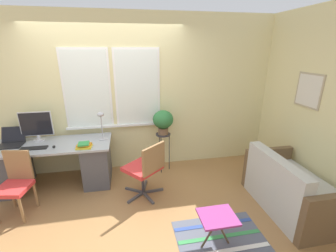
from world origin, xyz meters
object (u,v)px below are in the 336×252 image
folding_stool (217,219)px  mouse (54,147)px  monitor (36,126)px  book_stack (84,145)px  plant_stand (163,139)px  laptop (11,141)px  desk_lamp (101,121)px  potted_plant (163,120)px  office_chair_swivel (146,168)px  keyboard (34,148)px  desk_chair_wooden (15,183)px  couch_loveseat (290,190)px

folding_stool → mouse: bearing=143.6°
monitor → folding_stool: (2.32, -1.83, -0.60)m
book_stack → plant_stand: 1.32m
plant_stand → folding_stool: plant_stand is taller
laptop → desk_lamp: desk_lamp is taller
folding_stool → desk_lamp: bearing=127.7°
mouse → potted_plant: 1.74m
office_chair_swivel → monitor: bearing=-65.4°
plant_stand → desk_lamp: bearing=-175.5°
laptop → plant_stand: laptop is taller
potted_plant → desk_lamp: bearing=-175.5°
keyboard → office_chair_swivel: 1.68m
keyboard → book_stack: book_stack is taller
desk_chair_wooden → monitor: bearing=94.3°
keyboard → mouse: size_ratio=5.49×
couch_loveseat → desk_chair_wooden: bearing=80.5°
desk_lamp → desk_chair_wooden: desk_lamp is taller
desk_lamp → potted_plant: size_ratio=1.08×
keyboard → folding_stool: (2.29, -1.50, -0.36)m
couch_loveseat → desk_lamp: bearing=63.4°
desk_lamp → folding_stool: 2.25m
desk_chair_wooden → folding_stool: bearing=-13.1°
keyboard → desk_chair_wooden: size_ratio=0.44×
potted_plant → laptop: bearing=-178.7°
laptop → mouse: (0.67, -0.24, -0.04)m
keyboard → couch_loveseat: bearing=-16.9°
mouse → couch_loveseat: (3.25, -1.06, -0.46)m
laptop → potted_plant: bearing=1.3°
mouse → desk_chair_wooden: desk_chair_wooden is taller
plant_stand → potted_plant: bearing=180.0°
mouse → folding_stool: size_ratio=0.17×
desk_lamp → office_chair_swivel: size_ratio=0.52×
mouse → book_stack: 0.45m
mouse → plant_stand: 1.73m
couch_loveseat → folding_stool: (-1.24, -0.42, 0.09)m
desk_lamp → desk_chair_wooden: size_ratio=0.53×
monitor → desk_chair_wooden: monitor is taller
mouse → folding_stool: (2.01, -1.48, -0.37)m
potted_plant → couch_loveseat: bearing=-41.4°
monitor → desk_chair_wooden: bearing=-95.9°
book_stack → office_chair_swivel: 0.98m
laptop → desk_chair_wooden: 0.81m
keyboard → desk_lamp: (0.98, 0.20, 0.31)m
couch_loveseat → plant_stand: (-1.54, 1.36, 0.33)m
monitor → potted_plant: 2.02m
office_chair_swivel → folding_stool: office_chair_swivel is taller
mouse → potted_plant: potted_plant is taller
office_chair_swivel → couch_loveseat: office_chair_swivel is taller
mouse → office_chair_swivel: (1.32, -0.41, -0.27)m
plant_stand → potted_plant: potted_plant is taller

